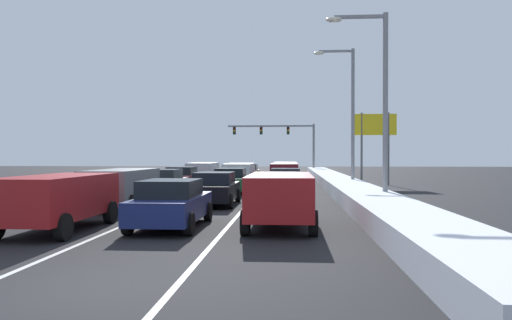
{
  "coord_description": "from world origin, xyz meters",
  "views": [
    {
      "loc": [
        3.68,
        -7.9,
        2.28
      ],
      "look_at": [
        0.33,
        39.54,
        1.81
      ],
      "focal_mm": 34.13,
      "sensor_mm": 36.0,
      "label": 1
    }
  ],
  "objects_px": {
    "street_lamp_right_mid": "(348,107)",
    "roadside_sign_right": "(375,132)",
    "suv_red_right_lane_nearest": "(280,195)",
    "sedan_charcoal_right_lane_third": "(285,181)",
    "suv_red_left_lane_nearest": "(58,197)",
    "traffic_light_gantry": "(283,136)",
    "suv_white_center_lane_fourth": "(239,172)",
    "sedan_navy_center_lane_nearest": "(171,203)",
    "suv_silver_right_lane_fifth": "(285,170)",
    "sedan_maroon_left_lane_fourth": "(182,178)",
    "sedan_gray_right_lane_second": "(285,188)",
    "street_lamp_right_near": "(377,92)",
    "sedan_green_center_lane_third": "(231,181)",
    "suv_silver_left_lane_fifth": "(203,171)",
    "suv_maroon_right_lane_fourth": "(284,172)",
    "sedan_black_center_lane_second": "(215,188)",
    "sedan_tan_center_lane_fifth": "(248,173)",
    "suv_gray_left_lane_second": "(122,185)",
    "sedan_charcoal_left_lane_third": "(164,183)"
  },
  "relations": [
    {
      "from": "sedan_tan_center_lane_fifth",
      "to": "sedan_navy_center_lane_nearest",
      "type": "bearing_deg",
      "value": -90.05
    },
    {
      "from": "sedan_charcoal_right_lane_third",
      "to": "sedan_black_center_lane_second",
      "type": "distance_m",
      "value": 7.21
    },
    {
      "from": "suv_white_center_lane_fourth",
      "to": "street_lamp_right_mid",
      "type": "bearing_deg",
      "value": -25.84
    },
    {
      "from": "suv_red_right_lane_nearest",
      "to": "traffic_light_gantry",
      "type": "bearing_deg",
      "value": 90.74
    },
    {
      "from": "suv_gray_left_lane_second",
      "to": "sedan_navy_center_lane_nearest",
      "type": "bearing_deg",
      "value": -56.42
    },
    {
      "from": "suv_red_right_lane_nearest",
      "to": "sedan_green_center_lane_third",
      "type": "distance_m",
      "value": 13.62
    },
    {
      "from": "sedan_gray_right_lane_second",
      "to": "sedan_charcoal_left_lane_third",
      "type": "distance_m",
      "value": 7.67
    },
    {
      "from": "sedan_navy_center_lane_nearest",
      "to": "suv_gray_left_lane_second",
      "type": "height_order",
      "value": "suv_gray_left_lane_second"
    },
    {
      "from": "sedan_charcoal_right_lane_third",
      "to": "sedan_green_center_lane_third",
      "type": "distance_m",
      "value": 3.23
    },
    {
      "from": "sedan_tan_center_lane_fifth",
      "to": "street_lamp_right_near",
      "type": "xyz_separation_m",
      "value": [
        7.43,
        -21.04,
        4.24
      ]
    },
    {
      "from": "sedan_gray_right_lane_second",
      "to": "street_lamp_right_near",
      "type": "relative_size",
      "value": 0.54
    },
    {
      "from": "suv_gray_left_lane_second",
      "to": "roadside_sign_right",
      "type": "bearing_deg",
      "value": 51.52
    },
    {
      "from": "sedan_tan_center_lane_fifth",
      "to": "sedan_charcoal_left_lane_third",
      "type": "bearing_deg",
      "value": -101.2
    },
    {
      "from": "sedan_black_center_lane_second",
      "to": "traffic_light_gantry",
      "type": "xyz_separation_m",
      "value": [
        2.53,
        39.31,
        3.97
      ]
    },
    {
      "from": "sedan_navy_center_lane_nearest",
      "to": "sedan_tan_center_lane_fifth",
      "type": "height_order",
      "value": "same"
    },
    {
      "from": "suv_red_right_lane_nearest",
      "to": "suv_silver_left_lane_fifth",
      "type": "height_order",
      "value": "same"
    },
    {
      "from": "suv_red_left_lane_nearest",
      "to": "sedan_maroon_left_lane_fourth",
      "type": "bearing_deg",
      "value": 90.65
    },
    {
      "from": "suv_silver_right_lane_fifth",
      "to": "sedan_maroon_left_lane_fourth",
      "type": "xyz_separation_m",
      "value": [
        -6.74,
        -10.56,
        -0.25
      ]
    },
    {
      "from": "street_lamp_right_mid",
      "to": "roadside_sign_right",
      "type": "xyz_separation_m",
      "value": [
        2.67,
        5.38,
        -1.4
      ]
    },
    {
      "from": "suv_silver_left_lane_fifth",
      "to": "sedan_tan_center_lane_fifth",
      "type": "bearing_deg",
      "value": 44.66
    },
    {
      "from": "suv_silver_left_lane_fifth",
      "to": "sedan_navy_center_lane_nearest",
      "type": "bearing_deg",
      "value": -82.08
    },
    {
      "from": "suv_maroon_right_lane_fourth",
      "to": "suv_silver_right_lane_fifth",
      "type": "xyz_separation_m",
      "value": [
        0.01,
        6.85,
        0.0
      ]
    },
    {
      "from": "suv_silver_right_lane_fifth",
      "to": "sedan_maroon_left_lane_fourth",
      "type": "distance_m",
      "value": 12.53
    },
    {
      "from": "sedan_maroon_left_lane_fourth",
      "to": "suv_red_right_lane_nearest",
      "type": "bearing_deg",
      "value": -67.39
    },
    {
      "from": "suv_gray_left_lane_second",
      "to": "traffic_light_gantry",
      "type": "height_order",
      "value": "traffic_light_gantry"
    },
    {
      "from": "sedan_navy_center_lane_nearest",
      "to": "sedan_charcoal_left_lane_third",
      "type": "xyz_separation_m",
      "value": [
        -3.16,
        11.13,
        0.0
      ]
    },
    {
      "from": "suv_red_left_lane_nearest",
      "to": "traffic_light_gantry",
      "type": "bearing_deg",
      "value": 82.67
    },
    {
      "from": "suv_red_right_lane_nearest",
      "to": "roadside_sign_right",
      "type": "bearing_deg",
      "value": 73.0
    },
    {
      "from": "sedan_gray_right_lane_second",
      "to": "sedan_maroon_left_lane_fourth",
      "type": "bearing_deg",
      "value": 126.05
    },
    {
      "from": "suv_maroon_right_lane_fourth",
      "to": "sedan_black_center_lane_second",
      "type": "relative_size",
      "value": 1.09
    },
    {
      "from": "suv_maroon_right_lane_fourth",
      "to": "sedan_charcoal_left_lane_third",
      "type": "xyz_separation_m",
      "value": [
        -6.47,
        -9.35,
        -0.25
      ]
    },
    {
      "from": "roadside_sign_right",
      "to": "street_lamp_right_mid",
      "type": "bearing_deg",
      "value": -116.38
    },
    {
      "from": "sedan_maroon_left_lane_fourth",
      "to": "traffic_light_gantry",
      "type": "xyz_separation_m",
      "value": [
        6.26,
        29.41,
        3.97
      ]
    },
    {
      "from": "suv_maroon_right_lane_fourth",
      "to": "suv_gray_left_lane_second",
      "type": "xyz_separation_m",
      "value": [
        -6.74,
        -15.3,
        0.0
      ]
    },
    {
      "from": "sedan_charcoal_right_lane_third",
      "to": "traffic_light_gantry",
      "type": "relative_size",
      "value": 0.41
    },
    {
      "from": "sedan_navy_center_lane_nearest",
      "to": "sedan_tan_center_lane_fifth",
      "type": "relative_size",
      "value": 1.0
    },
    {
      "from": "sedan_gray_right_lane_second",
      "to": "street_lamp_right_mid",
      "type": "xyz_separation_m",
      "value": [
        3.98,
        9.57,
        4.66
      ]
    },
    {
      "from": "sedan_navy_center_lane_nearest",
      "to": "traffic_light_gantry",
      "type": "height_order",
      "value": "traffic_light_gantry"
    },
    {
      "from": "suv_red_left_lane_nearest",
      "to": "suv_silver_left_lane_fifth",
      "type": "bearing_deg",
      "value": 90.22
    },
    {
      "from": "suv_red_right_lane_nearest",
      "to": "sedan_navy_center_lane_nearest",
      "type": "distance_m",
      "value": 3.44
    },
    {
      "from": "sedan_navy_center_lane_nearest",
      "to": "street_lamp_right_near",
      "type": "height_order",
      "value": "street_lamp_right_near"
    },
    {
      "from": "suv_white_center_lane_fourth",
      "to": "sedan_navy_center_lane_nearest",
      "type": "bearing_deg",
      "value": -89.98
    },
    {
      "from": "suv_gray_left_lane_second",
      "to": "traffic_light_gantry",
      "type": "xyz_separation_m",
      "value": [
        6.26,
        40.99,
        3.72
      ]
    },
    {
      "from": "suv_red_left_lane_nearest",
      "to": "roadside_sign_right",
      "type": "xyz_separation_m",
      "value": [
        13.35,
        23.14,
        3.0
      ]
    },
    {
      "from": "suv_red_left_lane_nearest",
      "to": "street_lamp_right_near",
      "type": "xyz_separation_m",
      "value": [
        10.69,
        7.08,
        3.99
      ]
    },
    {
      "from": "sedan_green_center_lane_third",
      "to": "suv_silver_left_lane_fifth",
      "type": "relative_size",
      "value": 0.92
    },
    {
      "from": "sedan_charcoal_left_lane_third",
      "to": "sedan_black_center_lane_second",
      "type": "bearing_deg",
      "value": -50.96
    },
    {
      "from": "sedan_charcoal_right_lane_third",
      "to": "suv_gray_left_lane_second",
      "type": "xyz_separation_m",
      "value": [
        -6.89,
        -8.18,
        0.25
      ]
    },
    {
      "from": "sedan_gray_right_lane_second",
      "to": "street_lamp_right_near",
      "type": "bearing_deg",
      "value": -15.4
    },
    {
      "from": "suv_red_right_lane_nearest",
      "to": "sedan_charcoal_right_lane_third",
      "type": "distance_m",
      "value": 13.04
    }
  ]
}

